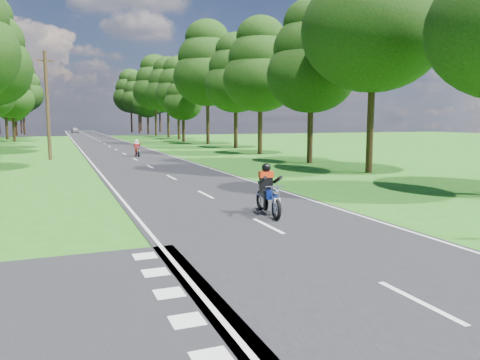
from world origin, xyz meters
name	(u,v)px	position (x,y,z in m)	size (l,w,h in m)	color
ground	(302,244)	(0.00, 0.00, 0.00)	(160.00, 160.00, 0.00)	#265F15
main_road	(104,144)	(0.00, 50.00, 0.01)	(7.00, 140.00, 0.02)	black
road_markings	(105,145)	(-0.14, 48.13, 0.02)	(7.40, 140.00, 0.01)	silver
treeline	(106,82)	(1.43, 60.06, 8.25)	(40.00, 115.35, 14.78)	black
telegraph_pole	(47,105)	(-6.00, 28.00, 4.07)	(1.20, 0.26, 8.00)	#382616
rider_near_blue	(268,189)	(0.66, 3.43, 0.84)	(0.66, 1.97, 1.64)	navy
rider_far_red	(137,148)	(0.59, 28.62, 0.72)	(0.56, 1.69, 1.41)	#9F250C
distant_car	(75,130)	(-1.58, 100.35, 0.63)	(1.45, 3.59, 1.22)	#AAACB1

